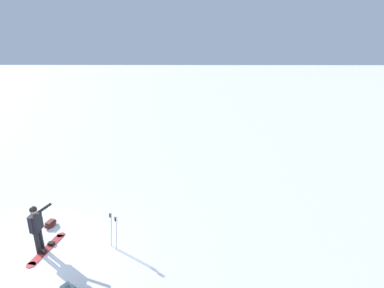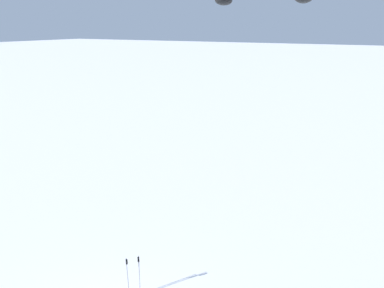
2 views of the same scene
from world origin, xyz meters
name	(u,v)px [view 1 (image 1 of 2)]	position (x,y,z in m)	size (l,w,h in m)	color
ground_plane	(26,265)	(0.00, 0.00, 0.00)	(300.00, 300.00, 0.00)	white
snowboarder	(36,225)	(0.13, 0.65, 1.00)	(0.63, 0.48, 1.67)	black
snowboard	(47,249)	(0.28, 0.74, 0.02)	(0.52, 1.81, 0.10)	#B23333
gear_bag_large	(50,224)	(-0.24, 2.05, 0.12)	(0.42, 0.60, 0.23)	#4C1E19
ski_poles	(113,226)	(2.51, 0.90, 0.79)	(0.36, 0.32, 1.20)	gray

